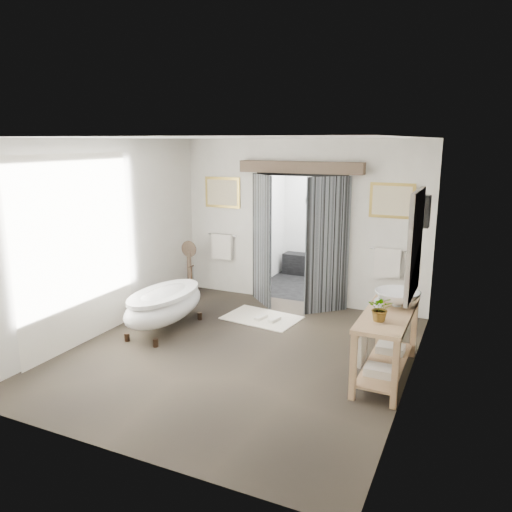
% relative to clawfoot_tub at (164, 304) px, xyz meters
% --- Properties ---
extents(ground_plane, '(5.00, 5.00, 0.00)m').
position_rel_clawfoot_tub_xyz_m(ground_plane, '(1.41, -0.31, -0.41)').
color(ground_plane, '#443A2C').
extents(room_shell, '(4.52, 5.02, 2.91)m').
position_rel_clawfoot_tub_xyz_m(room_shell, '(1.38, -0.43, 1.45)').
color(room_shell, silver).
rests_on(room_shell, ground_plane).
extents(shower_room, '(2.22, 2.01, 2.51)m').
position_rel_clawfoot_tub_xyz_m(shower_room, '(1.41, 3.69, 0.49)').
color(shower_room, black).
rests_on(shower_room, ground_plane).
extents(back_wall_dressing, '(3.82, 0.69, 2.52)m').
position_rel_clawfoot_tub_xyz_m(back_wall_dressing, '(1.41, 2.01, 1.15)').
color(back_wall_dressing, black).
rests_on(back_wall_dressing, ground_plane).
extents(clawfoot_tub, '(0.77, 1.72, 0.84)m').
position_rel_clawfoot_tub_xyz_m(clawfoot_tub, '(0.00, 0.00, 0.00)').
color(clawfoot_tub, black).
rests_on(clawfoot_tub, ground_plane).
extents(vanity, '(0.57, 1.60, 0.85)m').
position_rel_clawfoot_tub_xyz_m(vanity, '(3.36, -0.17, 0.09)').
color(vanity, tan).
rests_on(vanity, ground_plane).
extents(pedestal_mirror, '(0.31, 0.20, 1.06)m').
position_rel_clawfoot_tub_xyz_m(pedestal_mirror, '(-0.58, 1.65, 0.04)').
color(pedestal_mirror, '#4E3E2F').
rests_on(pedestal_mirror, ground_plane).
extents(rug, '(1.29, 0.94, 0.01)m').
position_rel_clawfoot_tub_xyz_m(rug, '(1.15, 1.09, -0.40)').
color(rug, silver).
rests_on(rug, ground_plane).
extents(slippers, '(0.38, 0.27, 0.05)m').
position_rel_clawfoot_tub_xyz_m(slippers, '(1.29, 1.02, -0.37)').
color(slippers, silver).
rests_on(slippers, rug).
extents(basin, '(0.73, 0.73, 0.19)m').
position_rel_clawfoot_tub_xyz_m(basin, '(3.44, 0.10, 0.54)').
color(basin, white).
rests_on(basin, vanity).
extents(plant, '(0.29, 0.26, 0.30)m').
position_rel_clawfoot_tub_xyz_m(plant, '(3.36, -0.54, 0.59)').
color(plant, gray).
rests_on(plant, vanity).
extents(soap_bottle_a, '(0.10, 0.10, 0.19)m').
position_rel_clawfoot_tub_xyz_m(soap_bottle_a, '(3.25, -0.10, 0.53)').
color(soap_bottle_a, gray).
rests_on(soap_bottle_a, vanity).
extents(soap_bottle_b, '(0.16, 0.16, 0.16)m').
position_rel_clawfoot_tub_xyz_m(soap_bottle_b, '(3.35, 0.42, 0.52)').
color(soap_bottle_b, gray).
rests_on(soap_bottle_b, vanity).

